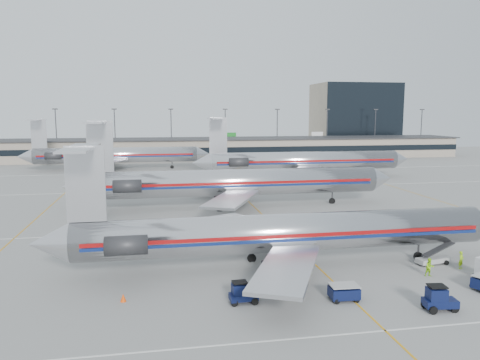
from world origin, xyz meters
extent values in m
plane|color=gray|center=(0.00, 0.00, 0.00)|extent=(260.00, 260.00, 0.00)
cube|color=silver|center=(0.00, 10.00, 0.01)|extent=(160.00, 0.15, 0.02)
cube|color=gray|center=(0.00, 98.00, 3.00)|extent=(160.00, 16.00, 6.00)
cube|color=black|center=(0.00, 89.90, 3.20)|extent=(160.00, 0.20, 1.60)
cube|color=#2D2D30|center=(0.00, 98.00, 6.10)|extent=(162.00, 17.00, 0.30)
cylinder|color=#38383D|center=(-45.00, 112.00, 7.50)|extent=(0.30, 0.30, 15.00)
cube|color=#2D2D30|center=(-45.00, 112.00, 15.10)|extent=(1.60, 0.40, 0.35)
cylinder|color=#38383D|center=(-27.00, 112.00, 7.50)|extent=(0.30, 0.30, 15.00)
cube|color=#2D2D30|center=(-27.00, 112.00, 15.10)|extent=(1.60, 0.40, 0.35)
cylinder|color=#38383D|center=(-9.00, 112.00, 7.50)|extent=(0.30, 0.30, 15.00)
cube|color=#2D2D30|center=(-9.00, 112.00, 15.10)|extent=(1.60, 0.40, 0.35)
cylinder|color=#38383D|center=(9.00, 112.00, 7.50)|extent=(0.30, 0.30, 15.00)
cube|color=#2D2D30|center=(9.00, 112.00, 15.10)|extent=(1.60, 0.40, 0.35)
cylinder|color=#38383D|center=(27.00, 112.00, 7.50)|extent=(0.30, 0.30, 15.00)
cube|color=#2D2D30|center=(27.00, 112.00, 15.10)|extent=(1.60, 0.40, 0.35)
cylinder|color=#38383D|center=(45.00, 112.00, 7.50)|extent=(0.30, 0.30, 15.00)
cube|color=#2D2D30|center=(45.00, 112.00, 15.10)|extent=(1.60, 0.40, 0.35)
cylinder|color=#38383D|center=(63.00, 112.00, 7.50)|extent=(0.30, 0.30, 15.00)
cube|color=#2D2D30|center=(63.00, 112.00, 15.10)|extent=(1.60, 0.40, 0.35)
cylinder|color=#38383D|center=(81.00, 112.00, 7.50)|extent=(0.30, 0.30, 15.00)
cube|color=#2D2D30|center=(81.00, 112.00, 15.10)|extent=(1.60, 0.40, 0.35)
cube|color=tan|center=(62.00, 128.00, 12.50)|extent=(30.00, 20.00, 25.00)
cylinder|color=silver|center=(-2.80, -4.88, 3.24)|extent=(37.02, 3.42, 3.42)
cone|color=silver|center=(-22.98, -4.88, 3.24)|extent=(3.33, 3.42, 3.42)
cube|color=maroon|center=(-2.80, -6.60, 3.38)|extent=(35.17, 0.05, 0.32)
cube|color=navy|center=(-2.80, -6.60, 3.01)|extent=(35.17, 0.05, 0.26)
cube|color=silver|center=(-4.66, 1.60, 2.31)|extent=(8.61, 12.55, 0.30)
cube|color=silver|center=(-4.66, -11.36, 2.31)|extent=(8.61, 12.55, 0.30)
cube|color=silver|center=(-19.93, -4.88, 8.10)|extent=(3.15, 0.23, 6.29)
cube|color=silver|center=(-20.21, -4.88, 11.06)|extent=(2.22, 9.72, 0.17)
cylinder|color=#2D2D30|center=(-16.69, -2.24, 3.52)|extent=(3.33, 1.57, 1.57)
cylinder|color=#2D2D30|center=(-16.69, -7.51, 3.52)|extent=(3.33, 1.57, 1.57)
cylinder|color=#2D2D30|center=(10.15, -4.88, 0.76)|extent=(0.19, 0.19, 1.53)
cylinder|color=#2D2D30|center=(-5.58, -7.10, 0.76)|extent=(0.19, 0.19, 1.53)
cylinder|color=#2D2D30|center=(-5.58, -2.65, 0.76)|extent=(0.19, 0.19, 1.53)
cylinder|color=black|center=(10.15, -4.88, 0.32)|extent=(0.83, 0.28, 0.83)
cylinder|color=silver|center=(-2.33, 23.10, 3.69)|extent=(42.14, 3.90, 3.90)
cone|color=silver|center=(20.43, 23.10, 3.69)|extent=(3.37, 3.90, 3.90)
cone|color=silver|center=(-25.29, 23.10, 3.69)|extent=(3.79, 3.90, 3.90)
cube|color=maroon|center=(-2.33, 21.14, 3.85)|extent=(40.03, 0.05, 0.37)
cube|color=navy|center=(-2.33, 21.14, 3.42)|extent=(40.03, 0.05, 0.29)
cube|color=silver|center=(-4.43, 30.47, 2.63)|extent=(9.80, 14.28, 0.34)
cube|color=silver|center=(-4.43, 15.72, 2.63)|extent=(9.80, 14.28, 0.34)
cube|color=silver|center=(-21.82, 23.10, 9.22)|extent=(3.58, 0.26, 7.16)
cube|color=silver|center=(-22.13, 23.10, 12.59)|extent=(2.53, 11.06, 0.19)
cylinder|color=#2D2D30|center=(-18.13, 26.10, 4.00)|extent=(3.79, 1.79, 1.79)
cylinder|color=#2D2D30|center=(-18.13, 20.09, 4.00)|extent=(3.79, 1.79, 1.79)
cylinder|color=#2D2D30|center=(12.42, 23.10, 0.87)|extent=(0.21, 0.21, 1.74)
cylinder|color=#2D2D30|center=(-5.49, 20.57, 0.87)|extent=(0.21, 0.21, 1.74)
cylinder|color=#2D2D30|center=(-5.49, 25.62, 0.87)|extent=(0.21, 0.21, 1.74)
cylinder|color=black|center=(12.42, 23.10, 0.37)|extent=(0.95, 0.32, 0.95)
cylinder|color=silver|center=(17.12, 50.80, 3.74)|extent=(40.59, 3.95, 3.95)
cone|color=silver|center=(39.12, 50.80, 3.74)|extent=(3.42, 3.95, 3.95)
cone|color=silver|center=(-5.10, 50.80, 3.74)|extent=(3.84, 3.95, 3.95)
cube|color=maroon|center=(17.12, 48.82, 3.90)|extent=(38.56, 0.05, 0.37)
cube|color=navy|center=(17.12, 48.82, 3.47)|extent=(38.56, 0.05, 0.30)
cube|color=silver|center=(14.98, 58.28, 2.67)|extent=(9.93, 14.48, 0.34)
cube|color=silver|center=(14.98, 43.33, 2.67)|extent=(9.93, 14.48, 0.34)
cube|color=silver|center=(-1.57, 50.80, 9.35)|extent=(3.63, 0.27, 7.26)
cube|color=silver|center=(-1.89, 50.80, 12.76)|extent=(2.56, 11.21, 0.19)
cylinder|color=#2D2D30|center=(2.17, 53.85, 4.06)|extent=(3.84, 1.82, 1.82)
cylinder|color=#2D2D30|center=(2.17, 47.76, 4.06)|extent=(3.84, 1.82, 1.82)
cylinder|color=#2D2D30|center=(31.00, 50.80, 0.88)|extent=(0.21, 0.21, 1.76)
cylinder|color=#2D2D30|center=(13.92, 48.24, 0.88)|extent=(0.21, 0.21, 1.76)
cylinder|color=#2D2D30|center=(13.92, 53.37, 0.88)|extent=(0.21, 0.21, 1.76)
cylinder|color=black|center=(31.00, 50.80, 0.37)|extent=(0.96, 0.32, 0.96)
cylinder|color=silver|center=(-23.56, 73.96, 3.58)|extent=(38.92, 3.79, 3.79)
cone|color=silver|center=(-2.46, 73.96, 3.58)|extent=(3.28, 3.79, 3.79)
cone|color=silver|center=(-44.87, 73.96, 3.58)|extent=(3.69, 3.79, 3.79)
cube|color=maroon|center=(-23.56, 72.05, 3.74)|extent=(36.97, 0.05, 0.36)
cube|color=navy|center=(-23.56, 72.05, 3.33)|extent=(36.97, 0.05, 0.29)
cube|color=silver|center=(-25.61, 81.13, 2.56)|extent=(9.53, 13.89, 0.33)
cube|color=silver|center=(-25.61, 66.79, 2.56)|extent=(9.53, 13.89, 0.33)
cube|color=silver|center=(-41.49, 73.96, 8.96)|extent=(3.48, 0.26, 6.96)
cube|color=silver|center=(-41.79, 73.96, 12.24)|extent=(2.46, 10.75, 0.18)
cylinder|color=#2D2D30|center=(-37.90, 76.88, 3.89)|extent=(3.69, 1.74, 1.74)
cylinder|color=#2D2D30|center=(-37.90, 71.04, 3.89)|extent=(3.69, 1.74, 1.74)
cylinder|color=#2D2D30|center=(-10.25, 73.96, 0.84)|extent=(0.20, 0.20, 1.69)
cylinder|color=#2D2D30|center=(-26.64, 71.50, 0.84)|extent=(0.20, 0.20, 1.69)
cylinder|color=#2D2D30|center=(-26.64, 76.42, 0.84)|extent=(0.20, 0.20, 1.69)
cylinder|color=black|center=(-10.25, 73.96, 0.36)|extent=(0.92, 0.31, 0.92)
cube|color=#0A1137|center=(-8.15, -12.09, 0.52)|extent=(2.13, 1.16, 0.47)
cube|color=#0A1137|center=(-8.43, -12.09, 1.08)|extent=(1.18, 1.01, 0.85)
cube|color=black|center=(-8.43, -12.09, 1.65)|extent=(1.13, 0.96, 0.08)
cylinder|color=black|center=(-7.39, -11.62, 0.26)|extent=(0.53, 0.17, 0.53)
cylinder|color=black|center=(-7.39, -12.56, 0.26)|extent=(0.53, 0.17, 0.53)
cylinder|color=black|center=(-8.90, -11.62, 0.26)|extent=(0.53, 0.17, 0.53)
cylinder|color=black|center=(-8.90, -12.56, 0.26)|extent=(0.53, 0.17, 0.53)
cube|color=#0A1137|center=(5.30, -15.79, 0.57)|extent=(2.42, 1.41, 0.52)
cube|color=#0A1137|center=(4.98, -15.79, 1.20)|extent=(1.37, 1.19, 0.94)
cube|color=black|center=(4.98, -15.79, 1.83)|extent=(1.31, 1.13, 0.08)
cylinder|color=black|center=(6.13, -15.27, 0.29)|extent=(0.58, 0.19, 0.58)
cylinder|color=black|center=(6.13, -16.32, 0.29)|extent=(0.58, 0.19, 0.58)
cylinder|color=black|center=(4.46, -15.27, 0.29)|extent=(0.58, 0.19, 0.58)
cylinder|color=black|center=(4.46, -16.32, 0.29)|extent=(0.58, 0.19, 0.58)
cube|color=#0A1137|center=(-0.67, -12.85, 0.61)|extent=(2.17, 1.54, 0.78)
cube|color=#9B9B9B|center=(-0.67, -12.85, 1.17)|extent=(2.17, 1.54, 0.07)
cylinder|color=black|center=(0.11, -12.24, 0.20)|extent=(0.40, 0.16, 0.40)
cylinder|color=black|center=(0.11, -13.46, 0.20)|extent=(0.40, 0.16, 0.40)
cylinder|color=black|center=(-1.45, -12.24, 0.20)|extent=(0.40, 0.16, 0.40)
cylinder|color=black|center=(-1.45, -13.46, 0.20)|extent=(0.40, 0.16, 0.40)
cylinder|color=black|center=(10.39, -12.34, 0.21)|extent=(0.41, 0.16, 0.41)
cylinder|color=black|center=(12.30, -10.10, 0.11)|extent=(0.23, 0.11, 0.23)
cube|color=#9B9B9B|center=(10.72, -6.36, 0.39)|extent=(3.28, 1.67, 0.44)
cube|color=#2D2D30|center=(11.24, -6.36, 1.39)|extent=(3.27, 1.33, 1.12)
cylinder|color=black|center=(11.85, -5.88, 0.22)|extent=(0.44, 0.14, 0.44)
cylinder|color=black|center=(11.85, -6.84, 0.22)|extent=(0.44, 0.14, 0.44)
cylinder|color=black|center=(9.59, -5.88, 0.22)|extent=(0.44, 0.14, 0.44)
cylinder|color=black|center=(9.59, -6.84, 0.22)|extent=(0.44, 0.14, 0.44)
imported|color=#8FC912|center=(12.49, -7.96, 0.80)|extent=(0.70, 0.63, 1.60)
imported|color=#95E015|center=(8.57, -9.29, 0.79)|extent=(0.81, 0.65, 1.58)
cone|color=#ED4607|center=(-16.86, -10.19, 0.30)|extent=(0.55, 0.55, 0.61)
camera|label=1|loc=(-14.22, -44.20, 13.85)|focal=35.00mm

